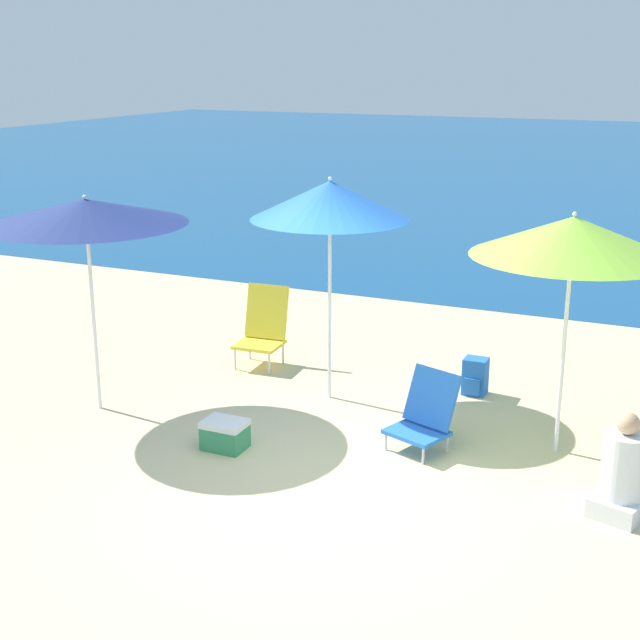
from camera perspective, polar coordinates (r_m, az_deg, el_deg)
ground_plane at (r=7.54m, az=0.49°, el=-10.43°), size 60.00×60.00×0.00m
sea_water at (r=32.17m, az=19.56°, el=9.52°), size 60.00×40.00×0.01m
beach_umbrella_blue at (r=8.79m, az=0.65°, el=7.66°), size 1.58×1.58×2.30m
beach_umbrella_lime at (r=7.81m, az=15.88°, el=5.14°), size 1.73×1.73×2.17m
beach_umbrella_navy at (r=8.79m, az=-14.77°, el=6.71°), size 1.94×1.94×2.16m
beach_chair_yellow at (r=10.23m, az=-3.64°, el=-0.40°), size 0.53×0.58×0.90m
beach_chair_blue at (r=8.12m, az=6.74°, el=-5.97°), size 0.65×0.66×0.71m
person_seated_near at (r=7.30m, az=18.82°, el=-9.35°), size 0.48×0.53×0.85m
backpack_blue at (r=9.50m, az=9.90°, el=-3.59°), size 0.24×0.24×0.39m
cooler_box at (r=8.16m, az=-6.10°, el=-7.29°), size 0.39×0.30×0.27m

